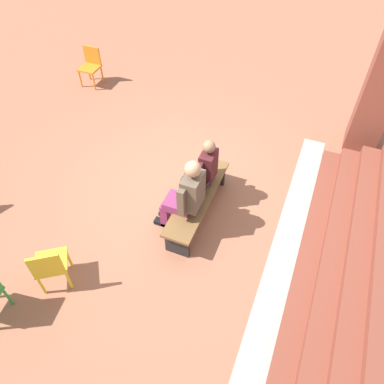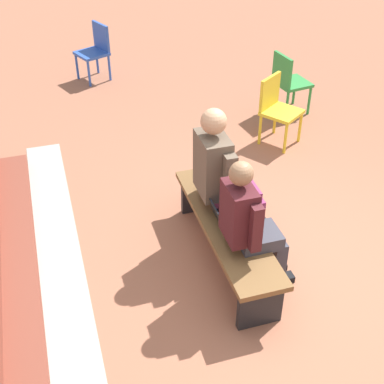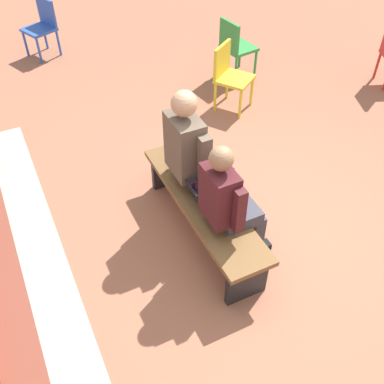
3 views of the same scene
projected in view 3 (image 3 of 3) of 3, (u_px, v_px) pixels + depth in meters
name	position (u px, v px, depth m)	size (l,w,h in m)	color
ground_plane	(257.00, 246.00, 4.25)	(60.00, 60.00, 0.00)	#9E6047
concrete_strip	(52.00, 288.00, 3.90)	(5.22, 0.40, 0.01)	#A8A399
bench	(203.00, 207.00, 4.13)	(1.80, 0.44, 0.45)	brown
person_student	(229.00, 202.00, 3.70)	(0.50, 0.63, 1.28)	#383842
person_adult	(196.00, 153.00, 4.09)	(0.58, 0.74, 1.41)	#7F2D5B
laptop	(201.00, 194.00, 4.04)	(0.32, 0.29, 0.21)	black
plastic_chair_far_right	(42.00, 24.00, 6.86)	(0.55, 0.55, 0.84)	#2D56B7
plastic_chair_by_pillar	(229.00, 73.00, 5.73)	(0.58, 0.58, 0.84)	gold
plastic_chair_far_left	(235.00, 45.00, 6.32)	(0.48, 0.48, 0.84)	#2D893D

